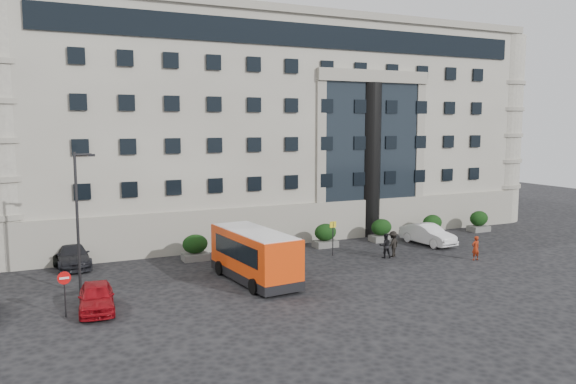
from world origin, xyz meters
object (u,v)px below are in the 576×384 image
parked_car_c (73,255)px  white_taxi (428,234)px  hedge_a (195,247)px  hedge_d (381,230)px  minibus (255,254)px  pedestrian_a (476,248)px  street_lamp (78,217)px  red_truck (67,230)px  pedestrian_c (393,244)px  hedge_f (479,221)px  pedestrian_b (385,246)px  parked_car_a (96,297)px  hedge_e (432,225)px  hedge_b (264,241)px  parked_car_d (72,252)px  no_entry_sign (64,285)px  bus_stop_sign (333,232)px  hedge_c (325,235)px

parked_car_c → white_taxi: white_taxi is taller
hedge_a → hedge_d: size_ratio=1.00×
minibus → pedestrian_a: size_ratio=4.47×
street_lamp → hedge_a: bearing=31.2°
red_truck → pedestrian_c: 24.47m
hedge_d → pedestrian_c: 5.40m
hedge_f → pedestrian_b: hedge_f is taller
parked_car_a → pedestrian_a: (25.50, 0.32, 0.13)m
red_truck → hedge_a: bearing=-42.6°
hedge_e → white_taxi: (-2.50, -2.55, -0.12)m
hedge_b → hedge_a: bearing=180.0°
parked_car_d → pedestrian_b: size_ratio=2.69×
street_lamp → pedestrian_c: street_lamp is taller
hedge_d → parked_car_a: size_ratio=0.43×
hedge_d → pedestrian_c: size_ratio=0.98×
red_truck → minibus: bearing=-55.4°
pedestrian_a → no_entry_sign: bearing=2.0°
hedge_e → no_entry_sign: no_entry_sign is taller
hedge_d → parked_car_c: hedge_d is taller
hedge_a → pedestrian_a: hedge_a is taller
hedge_e → white_taxi: bearing=-134.4°
street_lamp → bus_stop_sign: bearing=6.5°
hedge_a → parked_car_a: (-7.50, -8.49, -0.20)m
hedge_a → pedestrian_a: 19.77m
hedge_d → street_lamp: (-23.54, -4.80, 3.44)m
parked_car_a → no_entry_sign: bearing=-161.6°
hedge_e → no_entry_sign: bearing=-163.5°
pedestrian_c → red_truck: bearing=-54.4°
hedge_c → hedge_e: (10.40, 0.00, 0.00)m
minibus → parked_car_a: (-9.38, -1.79, -0.98)m
hedge_a → parked_car_d: hedge_a is taller
hedge_d → no_entry_sign: no_entry_sign is taller
red_truck → pedestrian_b: bearing=-31.4°
hedge_c → parked_car_a: (-17.90, -8.49, -0.20)m
white_taxi → hedge_a: bearing=165.1°
parked_car_a → pedestrian_b: (20.07, 3.51, 0.16)m
bus_stop_sign → no_entry_sign: size_ratio=1.09×
hedge_c → pedestrian_c: 5.68m
bus_stop_sign → minibus: (-7.62, -3.90, -0.01)m
minibus → no_entry_sign: bearing=-174.7°
parked_car_a → pedestrian_a: pedestrian_a is taller
hedge_b → bus_stop_sign: bearing=-33.1°
hedge_a → red_truck: (-8.01, 7.12, 0.66)m
hedge_a → white_taxi: 18.47m
minibus → parked_car_a: minibus is taller
hedge_a → minibus: minibus is taller
parked_car_d → pedestrian_c: pedestrian_c is taller
hedge_e → minibus: (-18.92, -6.70, 0.79)m
no_entry_sign → hedge_f: bearing=14.2°
hedge_b → pedestrian_b: 8.89m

